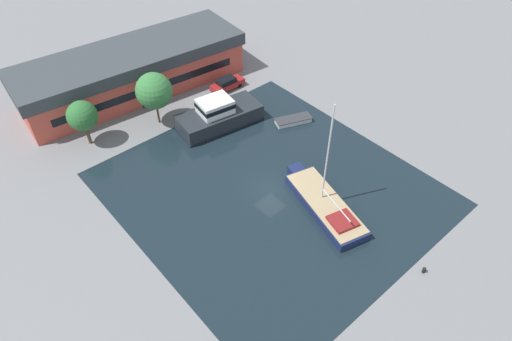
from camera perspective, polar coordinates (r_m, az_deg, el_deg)
ground_plane at (r=47.09m, az=1.84°, el=-2.32°), size 440.00×440.00×0.00m
water_canal at (r=47.09m, az=1.84°, el=-2.32°), size 28.18×30.58×0.01m
warehouse_building at (r=62.36m, az=-15.20°, el=12.02°), size 29.94×11.98×5.64m
quay_tree_near_building at (r=54.43m, az=-12.63°, el=9.68°), size 4.27×4.27×6.62m
quay_tree_by_water at (r=53.78m, az=-20.90°, el=6.39°), size 3.37×3.37×5.52m
parked_car at (r=61.44m, az=-3.63°, el=10.78°), size 4.72×1.73×1.62m
sailboat_moored at (r=45.29m, az=8.58°, el=-4.20°), size 5.85×11.70×11.96m
motor_cruiser at (r=54.73m, az=-4.69°, el=6.88°), size 10.59×5.63×3.65m
small_dinghy at (r=55.68m, az=4.68°, el=6.28°), size 4.73×3.12×0.63m
mooring_bollard at (r=42.82m, az=20.27°, el=-11.57°), size 0.32×0.32×0.65m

